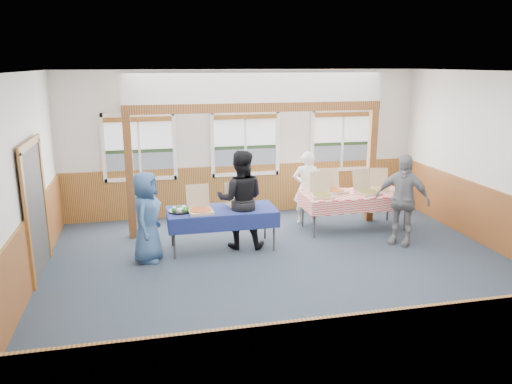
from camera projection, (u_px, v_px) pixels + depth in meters
floor at (288, 271)px, 8.21m from camera, size 8.00×8.00×0.00m
ceiling at (291, 72)px, 7.41m from camera, size 8.00×8.00×0.00m
wall_back at (245, 143)px, 11.12m from camera, size 8.00×0.00×8.00m
wall_front at (399, 260)px, 4.51m from camera, size 8.00×0.00×8.00m
wall_left at (14, 191)px, 6.96m from camera, size 0.00×8.00×8.00m
wall_right at (510, 166)px, 8.67m from camera, size 0.00×8.00×8.00m
wainscot_back at (245, 189)px, 11.36m from camera, size 7.98×0.05×1.10m
wainscot_front at (390, 361)px, 4.80m from camera, size 7.98×0.05×1.10m
wainscot_left at (25, 261)px, 7.23m from camera, size 0.05×6.98×1.10m
wainscot_right at (501, 223)px, 8.93m from camera, size 0.05×6.98×1.10m
cased_opening at (35, 210)px, 7.95m from camera, size 0.06×1.30×2.10m
window_left at (139, 143)px, 10.57m from camera, size 1.56×0.10×1.46m
window_mid at (245, 140)px, 11.06m from camera, size 1.56×0.10×1.46m
window_right at (342, 137)px, 11.55m from camera, size 1.56×0.10×1.46m
post_left at (130, 178)px, 9.55m from camera, size 0.15×0.15×2.40m
post_right at (371, 166)px, 10.62m from camera, size 0.15×0.15×2.40m
cross_beam at (257, 107)px, 9.76m from camera, size 5.15×0.18×0.18m
table_left at (222, 212)px, 9.07m from camera, size 1.99×0.90×0.76m
table_right at (354, 196)px, 10.18m from camera, size 2.28×1.49×0.76m
pizza_box_a at (200, 208)px, 8.86m from camera, size 0.45×0.54×0.46m
pizza_box_b at (239, 202)px, 9.27m from camera, size 0.47×0.54×0.42m
pizza_box_c at (322, 193)px, 9.89m from camera, size 0.50×0.57×0.45m
pizza_box_d at (334, 189)px, 10.25m from camera, size 0.47×0.55×0.45m
pizza_box_e at (367, 190)px, 10.12m from camera, size 0.51×0.58×0.45m
pizza_box_f at (381, 187)px, 10.42m from camera, size 0.46×0.53×0.42m
veggie_tray at (180, 210)px, 8.89m from camera, size 0.42×0.42×0.09m
drink_glass at (399, 190)px, 10.09m from camera, size 0.07×0.07×0.15m
woman_white at (306, 188)px, 10.53m from camera, size 0.63×0.48×1.56m
woman_black at (241, 200)px, 9.12m from camera, size 1.02×0.88×1.82m
man_blue at (147, 217)px, 8.49m from camera, size 0.71×0.88×1.58m
person_grey at (402, 200)px, 9.30m from camera, size 1.02×1.00×1.72m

